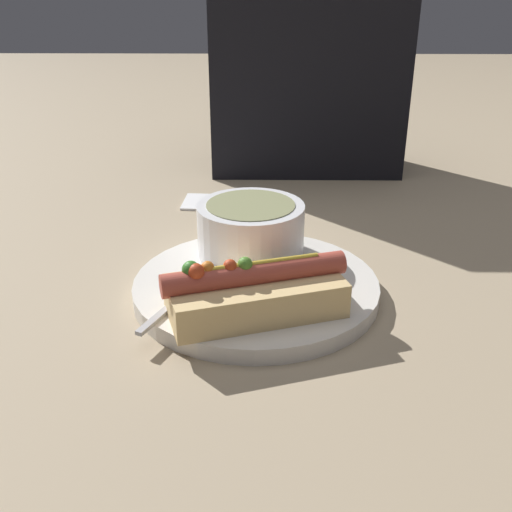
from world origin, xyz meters
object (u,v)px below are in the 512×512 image
at_px(spoon, 204,276).
at_px(soup_bowl, 251,227).
at_px(seated_diner, 309,45).
at_px(hot_dog, 255,291).

bearing_deg(spoon, soup_bowl, -13.61).
xyz_separation_m(spoon, seated_diner, (0.13, 0.44, 0.18)).
bearing_deg(hot_dog, soup_bowl, 75.24).
bearing_deg(soup_bowl, hot_dog, -87.12).
bearing_deg(spoon, hot_dog, -116.62).
bearing_deg(soup_bowl, spoon, -127.58).
distance_m(soup_bowl, spoon, 0.08).
bearing_deg(seated_diner, hot_dog, -98.64).
height_order(hot_dog, seated_diner, seated_diner).
height_order(hot_dog, soup_bowl, soup_bowl).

